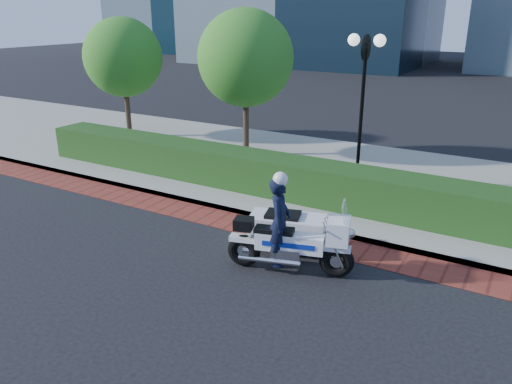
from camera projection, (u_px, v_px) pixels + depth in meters
The scene contains 8 objects.
ground at pixel (229, 254), 10.72m from camera, with size 120.00×120.00×0.00m, color black.
brick_strip at pixel (263, 229), 11.93m from camera, with size 60.00×1.00×0.01m, color maroon.
sidewalk at pixel (334, 176), 15.56m from camera, with size 60.00×8.00×0.15m, color gray.
hedge_main at pixel (302, 179), 13.42m from camera, with size 18.00×1.20×1.00m, color black.
lamppost at pixel (363, 88), 13.45m from camera, with size 1.02×0.70×4.21m.
tree_a at pixel (123, 57), 19.12m from camera, with size 3.00×3.00×4.58m.
tree_b at pixel (246, 58), 16.46m from camera, with size 3.20×3.20×4.89m.
police_motorcycle at pixel (288, 231), 10.16m from camera, with size 2.58×1.86×2.08m.
Camera 1 is at (5.31, -8.02, 4.95)m, focal length 35.00 mm.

